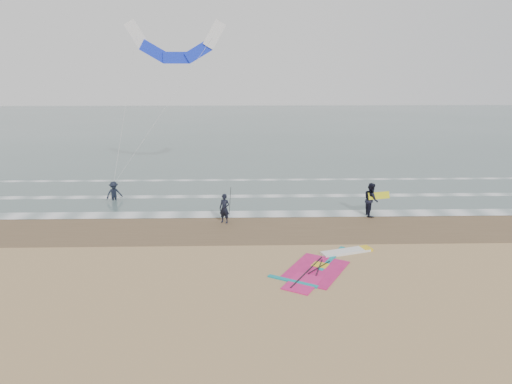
{
  "coord_description": "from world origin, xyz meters",
  "views": [
    {
      "loc": [
        -1.81,
        -16.52,
        8.02
      ],
      "look_at": [
        -1.25,
        5.0,
        2.2
      ],
      "focal_mm": 32.0,
      "sensor_mm": 36.0,
      "label": 1
    }
  ],
  "objects_px": {
    "windsurf_rig": "(325,265)",
    "person_standing": "(224,209)",
    "person_wading": "(114,188)",
    "surf_kite": "(176,46)",
    "person_walking": "(371,200)"
  },
  "relations": [
    {
      "from": "person_standing",
      "to": "person_walking",
      "type": "bearing_deg",
      "value": 31.41
    },
    {
      "from": "windsurf_rig",
      "to": "person_standing",
      "type": "bearing_deg",
      "value": 128.18
    },
    {
      "from": "person_standing",
      "to": "surf_kite",
      "type": "xyz_separation_m",
      "value": [
        -3.48,
        8.91,
        8.68
      ]
    },
    {
      "from": "windsurf_rig",
      "to": "surf_kite",
      "type": "bearing_deg",
      "value": 118.56
    },
    {
      "from": "person_wading",
      "to": "surf_kite",
      "type": "height_order",
      "value": "surf_kite"
    },
    {
      "from": "person_standing",
      "to": "person_wading",
      "type": "distance_m",
      "value": 8.4
    },
    {
      "from": "person_walking",
      "to": "surf_kite",
      "type": "bearing_deg",
      "value": 53.06
    },
    {
      "from": "person_wading",
      "to": "surf_kite",
      "type": "distance_m",
      "value": 10.42
    },
    {
      "from": "person_wading",
      "to": "surf_kite",
      "type": "bearing_deg",
      "value": 14.79
    },
    {
      "from": "person_walking",
      "to": "person_wading",
      "type": "xyz_separation_m",
      "value": [
        -15.28,
        3.47,
        -0.16
      ]
    },
    {
      "from": "windsurf_rig",
      "to": "person_standing",
      "type": "distance_m",
      "value": 7.27
    },
    {
      "from": "person_wading",
      "to": "windsurf_rig",
      "type": "bearing_deg",
      "value": -77.11
    },
    {
      "from": "windsurf_rig",
      "to": "person_standing",
      "type": "height_order",
      "value": "person_standing"
    },
    {
      "from": "person_walking",
      "to": "person_wading",
      "type": "height_order",
      "value": "person_walking"
    },
    {
      "from": "windsurf_rig",
      "to": "person_standing",
      "type": "relative_size",
      "value": 3.08
    }
  ]
}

